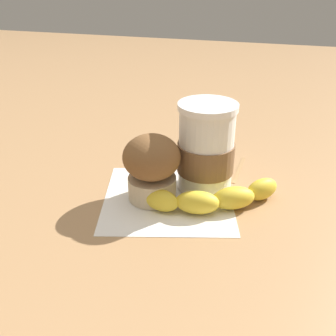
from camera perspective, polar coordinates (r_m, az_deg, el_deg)
ground_plane at (r=0.66m, az=-0.00°, el=-4.41°), size 3.00×3.00×0.00m
paper_napkin at (r=0.66m, az=-0.00°, el=-4.36°), size 0.26×0.26×0.00m
coffee_cup at (r=0.66m, az=5.54°, el=2.68°), size 0.10×0.10×0.15m
muffin at (r=0.63m, az=-2.38°, el=0.34°), size 0.09×0.09×0.11m
banana at (r=0.63m, az=6.71°, el=-4.34°), size 0.13×0.21×0.04m
wooden_stirrer at (r=0.76m, az=10.22°, el=-0.21°), size 0.11×0.01×0.00m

